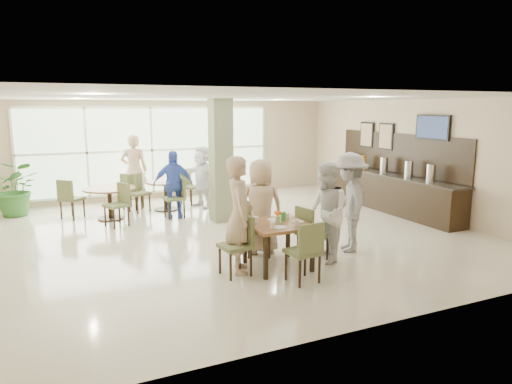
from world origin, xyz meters
name	(u,v)px	position (x,y,z in m)	size (l,w,h in m)	color
ground	(223,235)	(0.00, 0.00, 0.00)	(10.00, 10.00, 0.00)	beige
room_shell	(222,153)	(0.00, 0.00, 1.70)	(10.00, 10.00, 10.00)	white
window_bank	(152,150)	(-0.50, 4.46, 1.40)	(7.00, 0.04, 7.00)	silver
column	(221,161)	(0.40, 1.20, 1.40)	(0.45, 0.45, 2.80)	#7A8059
main_table	(278,229)	(0.16, -2.16, 0.66)	(0.98, 0.98, 0.75)	brown
round_table_left	(109,194)	(-1.95, 2.42, 0.59)	(1.20, 1.20, 0.75)	brown
round_table_right	(166,189)	(-0.51, 2.85, 0.55)	(1.01, 1.01, 0.75)	brown
chairs_main_table	(277,240)	(0.15, -2.16, 0.47)	(2.00, 1.96, 0.95)	#5C6A3A
chairs_table_left	(110,199)	(-1.95, 2.47, 0.47)	(2.19, 1.84, 0.95)	#5C6A3A
chairs_table_right	(166,192)	(-0.51, 2.84, 0.47)	(2.17, 1.96, 0.95)	#5C6A3A
tabletop_clutter	(280,220)	(0.18, -2.18, 0.81)	(0.79, 0.69, 0.21)	white
buffet_counter	(388,189)	(4.70, 0.51, 0.55)	(0.64, 4.70, 1.95)	black
wall_tv	(433,127)	(4.94, -0.60, 2.15)	(0.06, 1.00, 0.58)	black
framed_art_a	(386,136)	(4.95, 1.00, 1.85)	(0.05, 0.55, 0.70)	black
framed_art_b	(367,135)	(4.95, 1.80, 1.85)	(0.05, 0.55, 0.70)	black
potted_plant	(16,188)	(-3.97, 3.72, 0.67)	(1.21, 1.21, 1.34)	#34712D
teen_left	(240,215)	(-0.48, -2.08, 0.93)	(0.68, 0.45, 1.87)	tan
teen_far	(261,207)	(0.22, -1.34, 0.86)	(0.84, 0.46, 1.72)	tan
teen_right	(326,213)	(1.04, -2.22, 0.86)	(0.83, 0.65, 1.71)	white
teen_standing	(349,202)	(1.75, -1.88, 0.91)	(1.17, 0.67, 1.81)	#949496
adult_a	(173,184)	(-0.54, 1.95, 0.80)	(0.94, 0.54, 1.61)	#4464CE
adult_b	(202,177)	(0.46, 2.82, 0.81)	(1.50, 0.65, 1.62)	white
adult_standing	(134,170)	(-1.13, 3.81, 0.95)	(0.70, 0.46, 1.91)	tan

